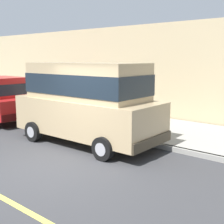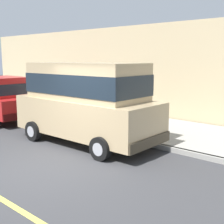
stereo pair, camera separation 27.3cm
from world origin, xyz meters
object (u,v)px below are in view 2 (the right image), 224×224
Objects in this scene: car_red_hatchback at (1,98)px; dog_brown at (142,117)px; car_tan_van at (86,99)px; fire_hydrant at (69,112)px.

dog_brown is (2.84, -5.32, -0.55)m from car_red_hatchback.
car_tan_van reaches higher than car_red_hatchback.
fire_hydrant is at bearing -60.39° from car_red_hatchback.
car_red_hatchback reaches higher than dog_brown.
fire_hydrant is (-1.35, 2.69, 0.05)m from dog_brown.
car_tan_van reaches higher than dog_brown.
fire_hydrant is (1.49, -2.63, -0.50)m from car_red_hatchback.
car_tan_van is 1.28× the size of car_red_hatchback.
car_red_hatchback reaches higher than fire_hydrant.
fire_hydrant is at bearing 60.60° from car_tan_van.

